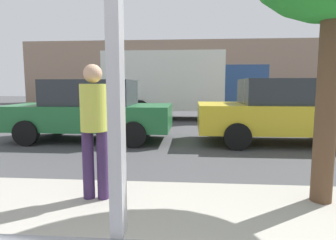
% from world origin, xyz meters
% --- Properties ---
extents(ground_plane, '(60.00, 60.00, 0.00)m').
position_xyz_m(ground_plane, '(0.00, 8.00, 0.00)').
color(ground_plane, '#424244').
extents(sidewalk_strip, '(16.00, 2.80, 0.12)m').
position_xyz_m(sidewalk_strip, '(0.00, 1.60, 0.06)').
color(sidewalk_strip, '#9E998E').
rests_on(sidewalk_strip, ground).
extents(building_facade_far, '(28.00, 1.20, 5.22)m').
position_xyz_m(building_facade_far, '(0.00, 23.41, 2.61)').
color(building_facade_far, gray).
rests_on(building_facade_far, ground).
extents(parked_car_green, '(4.40, 1.91, 1.66)m').
position_xyz_m(parked_car_green, '(-2.46, 6.66, 0.84)').
color(parked_car_green, '#236B38').
rests_on(parked_car_green, ground).
extents(parked_car_yellow, '(4.68, 2.04, 1.68)m').
position_xyz_m(parked_car_yellow, '(2.83, 6.66, 0.86)').
color(parked_car_yellow, gold).
rests_on(parked_car_yellow, ground).
extents(box_truck, '(6.92, 2.44, 2.95)m').
position_xyz_m(box_truck, '(-0.19, 12.01, 1.61)').
color(box_truck, silver).
rests_on(box_truck, ground).
extents(pedestrian, '(0.32, 0.32, 1.63)m').
position_xyz_m(pedestrian, '(-0.87, 2.35, 1.06)').
color(pedestrian, '#3B2650').
rests_on(pedestrian, sidewalk_strip).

